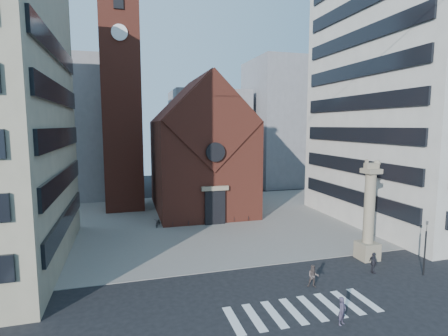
{
  "coord_description": "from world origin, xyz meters",
  "views": [
    {
      "loc": [
        -9.9,
        -21.52,
        11.49
      ],
      "look_at": [
        -1.45,
        8.0,
        7.74
      ],
      "focal_mm": 28.0,
      "sensor_mm": 36.0,
      "label": 1
    }
  ],
  "objects_px": {
    "lion_column": "(369,220)",
    "traffic_light": "(425,247)",
    "pedestrian_1": "(313,276)",
    "scooter_0": "(158,222)",
    "pedestrian_0": "(342,311)",
    "pedestrian_2": "(373,263)"
  },
  "relations": [
    {
      "from": "lion_column",
      "to": "scooter_0",
      "type": "relative_size",
      "value": 4.75
    },
    {
      "from": "traffic_light",
      "to": "lion_column",
      "type": "bearing_deg",
      "value": 116.46
    },
    {
      "from": "scooter_0",
      "to": "lion_column",
      "type": "bearing_deg",
      "value": -24.14
    },
    {
      "from": "pedestrian_1",
      "to": "scooter_0",
      "type": "bearing_deg",
      "value": 141.25
    },
    {
      "from": "traffic_light",
      "to": "pedestrian_2",
      "type": "xyz_separation_m",
      "value": [
        -3.49,
        1.39,
        -1.46
      ]
    },
    {
      "from": "scooter_0",
      "to": "pedestrian_0",
      "type": "bearing_deg",
      "value": -52.18
    },
    {
      "from": "traffic_light",
      "to": "scooter_0",
      "type": "relative_size",
      "value": 2.36
    },
    {
      "from": "pedestrian_1",
      "to": "scooter_0",
      "type": "xyz_separation_m",
      "value": [
        -9.26,
        18.13,
        -0.28
      ]
    },
    {
      "from": "lion_column",
      "to": "pedestrian_2",
      "type": "bearing_deg",
      "value": -119.8
    },
    {
      "from": "pedestrian_0",
      "to": "scooter_0",
      "type": "xyz_separation_m",
      "value": [
        -8.4,
        22.8,
        -0.3
      ]
    },
    {
      "from": "pedestrian_2",
      "to": "pedestrian_1",
      "type": "bearing_deg",
      "value": 102.98
    },
    {
      "from": "pedestrian_0",
      "to": "pedestrian_2",
      "type": "bearing_deg",
      "value": 12.42
    },
    {
      "from": "traffic_light",
      "to": "pedestrian_1",
      "type": "distance_m",
      "value": 9.36
    },
    {
      "from": "pedestrian_2",
      "to": "scooter_0",
      "type": "distance_m",
      "value": 22.91
    },
    {
      "from": "lion_column",
      "to": "pedestrian_1",
      "type": "xyz_separation_m",
      "value": [
        -7.23,
        -3.42,
        -2.65
      ]
    },
    {
      "from": "lion_column",
      "to": "pedestrian_0",
      "type": "distance_m",
      "value": 11.74
    },
    {
      "from": "pedestrian_2",
      "to": "traffic_light",
      "type": "bearing_deg",
      "value": -106.75
    },
    {
      "from": "pedestrian_1",
      "to": "scooter_0",
      "type": "height_order",
      "value": "pedestrian_1"
    },
    {
      "from": "lion_column",
      "to": "pedestrian_1",
      "type": "height_order",
      "value": "lion_column"
    },
    {
      "from": "lion_column",
      "to": "traffic_light",
      "type": "relative_size",
      "value": 2.02
    },
    {
      "from": "lion_column",
      "to": "pedestrian_2",
      "type": "relative_size",
      "value": 5.25
    },
    {
      "from": "lion_column",
      "to": "pedestrian_0",
      "type": "relative_size",
      "value": 5.24
    }
  ]
}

